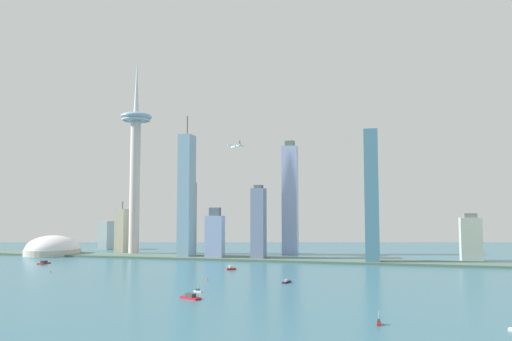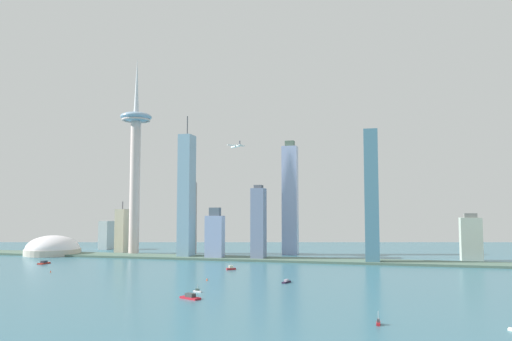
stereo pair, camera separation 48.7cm
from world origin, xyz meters
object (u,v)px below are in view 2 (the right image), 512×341
Objects in this scene: channel_buoy_1 at (207,279)px; skyscraper_2 at (187,196)px; skyscraper_10 at (215,236)px; boat_6 at (378,323)px; skyscraper_5 at (372,196)px; boat_2 at (190,297)px; skyscraper_0 at (290,199)px; boat_5 at (286,282)px; skyscraper_6 at (122,231)px; boat_4 at (197,291)px; skyscraper_8 at (187,218)px; skyscraper_4 at (259,223)px; channel_buoy_0 at (51,271)px; boat_0 at (231,268)px; skyscraper_11 at (471,238)px; airplane at (236,146)px; skyscraper_7 at (106,235)px; observation_tower at (135,152)px; boat_3 at (44,263)px; stadium_dome at (53,249)px.

skyscraper_2 is at bearing 117.13° from channel_buoy_1.
skyscraper_10 is 8.62× the size of boat_6.
boat_2 is at bearing -115.81° from skyscraper_5.
skyscraper_10 is (-88.03, -94.02, -51.50)m from skyscraper_0.
boat_5 is (131.84, -182.66, -30.65)m from skyscraper_10.
skyscraper_6 is 10.96× the size of boat_4.
skyscraper_8 is at bearing 115.56° from channel_buoy_1.
channel_buoy_0 is (-189.08, -177.47, -47.67)m from skyscraper_4.
boat_2 is 7.56× the size of channel_buoy_1.
boat_0 is 195.54m from channel_buoy_0.
skyscraper_11 is at bearing -1.12° from skyscraper_8.
airplane is at bearing -163.66° from skyscraper_11.
skyscraper_0 is 13.06× the size of boat_5.
boat_5 is at bearing -2.48° from channel_buoy_0.
boat_6 is at bearing -107.03° from skyscraper_11.
skyscraper_7 reaches higher than channel_buoy_0.
skyscraper_8 reaches higher than skyscraper_10.
skyscraper_11 is 413.49m from boat_4.
boat_3 is at bearing -111.64° from observation_tower.
airplane is at bearing -127.67° from skyscraper_4.
boat_4 is (300.81, -363.05, -22.71)m from skyscraper_7.
skyscraper_8 is (-156.58, -22.49, -28.64)m from skyscraper_0.
skyscraper_6 is at bearing -112.53° from boat_5.
skyscraper_8 reaches higher than channel_buoy_0.
stadium_dome is 433.85m from boat_2.
channel_buoy_1 is (0.85, -83.51, -0.58)m from boat_0.
observation_tower is 244.74m from skyscraper_0.
boat_3 is (-22.89, -151.58, -32.60)m from skyscraper_6.
skyscraper_2 is 83.46× the size of channel_buoy_1.
channel_buoy_0 is at bearing -104.01° from skyscraper_8.
skyscraper_6 reaches higher than boat_6.
boat_0 is at bearing -18.89° from stadium_dome.
boat_4 is 66.24m from channel_buoy_1.
skyscraper_0 reaches higher than channel_buoy_0.
skyscraper_4 is at bearing 176.87° from skyscraper_5.
boat_2 is 0.85× the size of airplane.
channel_buoy_1 is (-154.21, -184.63, -83.70)m from skyscraper_5.
skyscraper_5 reaches higher than skyscraper_8.
skyscraper_10 is 27.85× the size of channel_buoy_0.
skyscraper_11 is 8.62× the size of boat_4.
boat_3 reaches higher than boat_5.
skyscraper_0 is 98.48m from skyscraper_4.
skyscraper_11 is (404.47, -7.91, -25.11)m from skyscraper_8.
observation_tower is at bearing -31.85° from skyscraper_6.
skyscraper_11 is at bearing 155.68° from boat_5.
observation_tower is at bearing -164.46° from skyscraper_0.
skyscraper_11 is at bearing 5.92° from stadium_dome.
skyscraper_2 is at bearing 168.07° from skyscraper_10.
skyscraper_5 is 215.83m from skyscraper_10.
skyscraper_0 is at bearing 173.01° from skyscraper_11.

